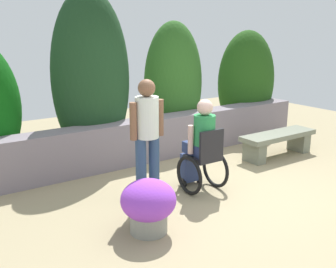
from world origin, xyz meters
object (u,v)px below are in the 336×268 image
(stone_bench, at_px, (278,141))
(flower_pot_terracotta_by_wall, at_px, (148,204))
(person_in_wheelchair, at_px, (201,148))
(person_standing_companion, at_px, (147,134))

(stone_bench, distance_m, flower_pot_terracotta_by_wall, 3.57)
(stone_bench, bearing_deg, person_in_wheelchair, -175.85)
(person_in_wheelchair, bearing_deg, stone_bench, 3.90)
(stone_bench, distance_m, person_in_wheelchair, 2.21)
(person_standing_companion, distance_m, flower_pot_terracotta_by_wall, 1.01)
(stone_bench, bearing_deg, flower_pot_terracotta_by_wall, -170.01)
(stone_bench, height_order, person_in_wheelchair, person_in_wheelchair)
(stone_bench, bearing_deg, person_standing_companion, 179.92)
(stone_bench, xyz_separation_m, flower_pot_terracotta_by_wall, (-3.41, -1.07, 0.05))
(person_standing_companion, bearing_deg, stone_bench, 14.06)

